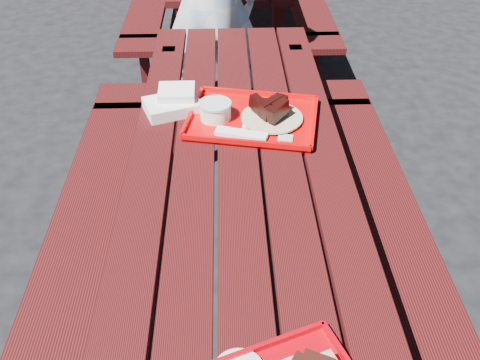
{
  "coord_description": "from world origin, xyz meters",
  "views": [
    {
      "loc": [
        -0.04,
        -1.42,
        1.8
      ],
      "look_at": [
        0.0,
        -0.15,
        0.82
      ],
      "focal_mm": 40.0,
      "sensor_mm": 36.0,
      "label": 1
    }
  ],
  "objects": [
    {
      "name": "picnic_table_near",
      "position": [
        -0.0,
        0.0,
        0.56
      ],
      "size": [
        1.41,
        2.4,
        0.75
      ],
      "color": "#460D0F",
      "rests_on": "ground"
    },
    {
      "name": "ground",
      "position": [
        0.0,
        0.0,
        0.0
      ],
      "size": [
        60.0,
        60.0,
        0.0
      ],
      "primitive_type": "plane",
      "color": "black",
      "rests_on": "ground"
    },
    {
      "name": "person",
      "position": [
        -0.11,
        1.4,
        0.81
      ],
      "size": [
        0.67,
        0.53,
        1.62
      ],
      "primitive_type": "imported",
      "rotation": [
        0.0,
        0.0,
        3.41
      ],
      "color": "#ABC8E3",
      "rests_on": "ground"
    },
    {
      "name": "far_tray",
      "position": [
        0.05,
        0.29,
        0.77
      ],
      "size": [
        0.53,
        0.45,
        0.08
      ],
      "color": "#D20205",
      "rests_on": "picnic_table_near"
    },
    {
      "name": "white_cloth",
      "position": [
        -0.24,
        0.39,
        0.78
      ],
      "size": [
        0.24,
        0.21,
        0.08
      ],
      "color": "white",
      "rests_on": "picnic_table_near"
    }
  ]
}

